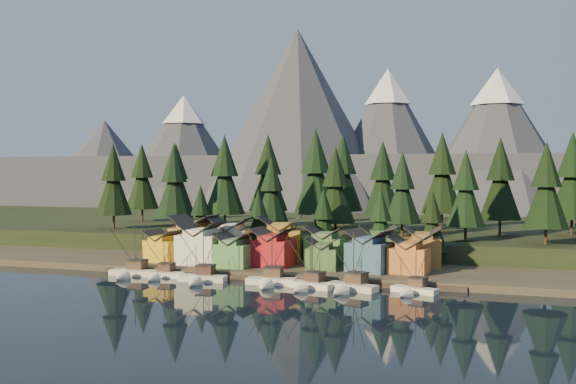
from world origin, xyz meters
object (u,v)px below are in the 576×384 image
(boat_1, at_px, (160,269))
(boat_3, at_px, (270,273))
(boat_0, at_px, (131,266))
(house_front_1, at_px, (201,242))
(boat_4, at_px, (308,278))
(house_front_0, at_px, (163,245))
(boat_2, at_px, (200,271))
(boat_5, at_px, (349,279))
(house_back_0, at_px, (194,236))
(boat_6, at_px, (412,283))
(house_back_1, at_px, (231,237))

(boat_1, height_order, boat_3, boat_3)
(boat_0, height_order, house_front_1, house_front_1)
(boat_4, height_order, house_front_0, boat_4)
(boat_0, relative_size, boat_1, 1.15)
(boat_2, distance_m, boat_5, 31.54)
(boat_5, relative_size, house_back_0, 1.17)
(house_back_0, bearing_deg, boat_6, -20.13)
(house_back_0, bearing_deg, house_front_1, -53.78)
(boat_3, bearing_deg, house_front_1, 143.27)
(boat_2, relative_size, boat_6, 1.19)
(boat_1, relative_size, house_front_1, 1.10)
(boat_1, height_order, house_back_1, house_back_1)
(boat_2, bearing_deg, boat_3, -0.29)
(boat_3, relative_size, boat_6, 1.22)
(boat_0, height_order, house_front_0, boat_0)
(boat_2, distance_m, house_front_1, 16.76)
(boat_0, distance_m, boat_4, 41.10)
(boat_5, bearing_deg, boat_4, -162.50)
(boat_4, relative_size, house_front_1, 1.18)
(boat_6, height_order, house_back_1, house_back_1)
(boat_5, relative_size, boat_6, 1.21)
(boat_0, xyz_separation_m, house_back_0, (5.29, 20.37, 4.75))
(house_front_1, bearing_deg, boat_1, -106.83)
(boat_4, xyz_separation_m, boat_5, (8.19, 0.13, 0.15))
(boat_0, xyz_separation_m, boat_1, (7.10, 0.44, -0.34))
(house_back_0, bearing_deg, boat_4, -31.75)
(boat_2, xyz_separation_m, boat_6, (43.37, 1.32, -0.41))
(boat_0, bearing_deg, boat_4, -5.17)
(boat_6, relative_size, house_back_0, 0.96)
(boat_0, relative_size, house_front_0, 1.47)
(boat_2, bearing_deg, house_back_0, 114.34)
(boat_5, relative_size, house_front_1, 1.27)
(boat_0, bearing_deg, boat_3, -3.33)
(boat_1, distance_m, boat_3, 25.48)
(boat_2, relative_size, boat_5, 0.98)
(boat_0, height_order, boat_3, boat_3)
(house_front_0, bearing_deg, house_back_0, 64.28)
(house_back_0, distance_m, house_back_1, 9.14)
(boat_5, xyz_separation_m, boat_6, (11.83, 1.46, -0.47))
(boat_1, distance_m, boat_5, 42.21)
(boat_0, xyz_separation_m, house_back_1, (14.23, 22.26, 4.43))
(house_front_0, bearing_deg, house_front_1, 4.70)
(house_front_1, xyz_separation_m, house_back_0, (-5.45, 7.55, 0.47))
(boat_0, bearing_deg, boat_6, -2.73)
(boat_0, relative_size, boat_5, 1.00)
(boat_2, relative_size, house_back_0, 1.14)
(boat_1, bearing_deg, house_back_0, 94.06)
(house_front_1, bearing_deg, house_back_1, 69.29)
(boat_1, relative_size, boat_6, 1.05)
(boat_4, bearing_deg, boat_1, -169.79)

